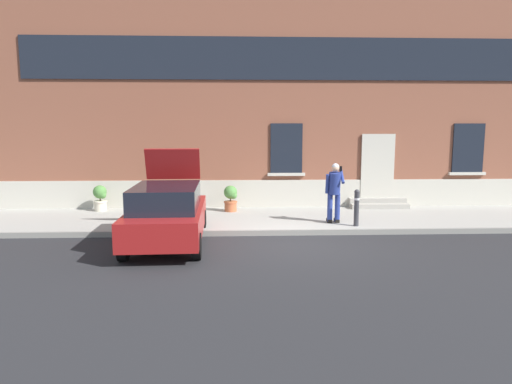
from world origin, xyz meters
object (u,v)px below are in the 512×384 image
hatchback_car_red (167,213)px  planter_cream (100,197)px  person_on_phone (334,189)px  planter_olive (166,197)px  planter_terracotta (231,198)px  bollard_near_person (357,206)px

hatchback_car_red → planter_cream: size_ratio=4.78×
hatchback_car_red → person_on_phone: bearing=20.7°
hatchback_car_red → planter_cream: 4.88m
person_on_phone → planter_olive: person_on_phone is taller
person_on_phone → planter_terracotta: (-3.01, 2.01, -0.54)m
bollard_near_person → planter_olive: bollard_near_person is taller
planter_terracotta → planter_olive: bearing=173.7°
hatchback_car_red → planter_olive: 4.02m
planter_olive → hatchback_car_red: bearing=-80.8°
hatchback_car_red → planter_olive: (-0.64, 3.97, -0.19)m
bollard_near_person → planter_olive: size_ratio=1.22×
planter_olive → planter_terracotta: (2.17, -0.24, 0.00)m
bollard_near_person → planter_cream: (-7.90, 2.71, -0.11)m
person_on_phone → planter_olive: 5.68m
planter_terracotta → person_on_phone: bearing=-33.7°
hatchback_car_red → bollard_near_person: size_ratio=3.93×
bollard_near_person → person_on_phone: size_ratio=0.60×
bollard_near_person → planter_olive: (-5.73, 2.69, -0.11)m
bollard_near_person → planter_olive: 6.33m
hatchback_car_red → planter_terracotta: size_ratio=4.78×
planter_olive → person_on_phone: bearing=-23.4°
planter_cream → planter_terracotta: bearing=-3.4°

